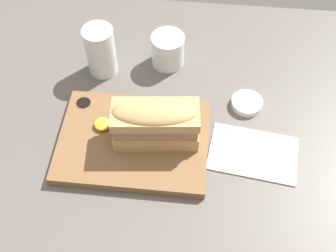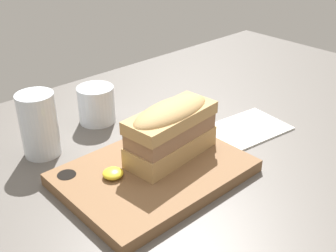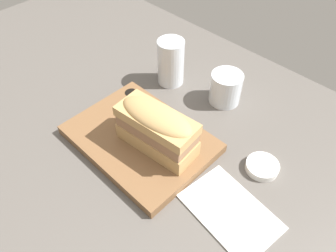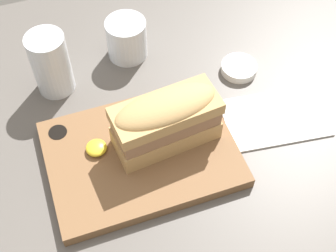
# 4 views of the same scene
# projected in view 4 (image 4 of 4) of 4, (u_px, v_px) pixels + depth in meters

# --- Properties ---
(dining_table) EXTENTS (1.74, 1.09, 0.02)m
(dining_table) POSITION_uv_depth(u_px,v_px,m) (164.00, 178.00, 0.81)
(dining_table) COLOR #56514C
(dining_table) RESTS_ON ground
(serving_board) EXTENTS (0.32, 0.24, 0.02)m
(serving_board) POSITION_uv_depth(u_px,v_px,m) (141.00, 154.00, 0.81)
(serving_board) COLOR brown
(serving_board) RESTS_ON dining_table
(sandwich) EXTENTS (0.19, 0.09, 0.11)m
(sandwich) POSITION_uv_depth(u_px,v_px,m) (166.00, 119.00, 0.77)
(sandwich) COLOR tan
(sandwich) RESTS_ON serving_board
(mustard_dollop) EXTENTS (0.04, 0.04, 0.01)m
(mustard_dollop) POSITION_uv_depth(u_px,v_px,m) (96.00, 148.00, 0.80)
(mustard_dollop) COLOR yellow
(mustard_dollop) RESTS_ON serving_board
(water_glass) EXTENTS (0.07, 0.07, 0.13)m
(water_glass) POSITION_uv_depth(u_px,v_px,m) (52.00, 67.00, 0.88)
(water_glass) COLOR silver
(water_glass) RESTS_ON dining_table
(wine_glass) EXTENTS (0.08, 0.08, 0.08)m
(wine_glass) POSITION_uv_depth(u_px,v_px,m) (127.00, 40.00, 0.94)
(wine_glass) COLOR silver
(wine_glass) RESTS_ON dining_table
(napkin) EXTENTS (0.20, 0.14, 0.00)m
(napkin) POSITION_uv_depth(u_px,v_px,m) (275.00, 118.00, 0.87)
(napkin) COLOR white
(napkin) RESTS_ON dining_table
(condiment_dish) EXTENTS (0.07, 0.07, 0.02)m
(condiment_dish) POSITION_uv_depth(u_px,v_px,m) (239.00, 68.00, 0.94)
(condiment_dish) COLOR white
(condiment_dish) RESTS_ON dining_table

